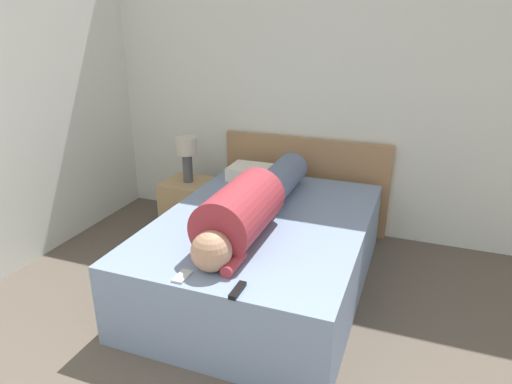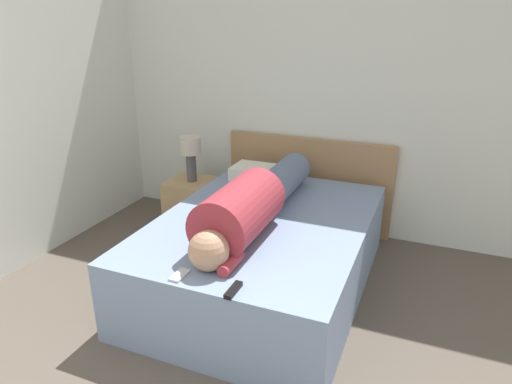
{
  "view_description": "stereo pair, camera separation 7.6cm",
  "coord_description": "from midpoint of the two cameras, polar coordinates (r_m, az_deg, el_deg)",
  "views": [
    {
      "loc": [
        0.9,
        0.11,
        1.84
      ],
      "look_at": [
        -0.08,
        2.67,
        0.78
      ],
      "focal_mm": 32.0,
      "sensor_mm": 36.0,
      "label": 1
    },
    {
      "loc": [
        0.97,
        0.14,
        1.84
      ],
      "look_at": [
        -0.08,
        2.67,
        0.78
      ],
      "focal_mm": 32.0,
      "sensor_mm": 36.0,
      "label": 2
    }
  ],
  "objects": [
    {
      "name": "headboard",
      "position": [
        4.16,
        7.0,
        1.05
      ],
      "size": [
        1.51,
        0.04,
        0.84
      ],
      "color": "#A37A51",
      "rests_on": "ground_plane"
    },
    {
      "name": "tv_remote",
      "position": [
        2.36,
        -1.91,
        -12.15
      ],
      "size": [
        0.04,
        0.15,
        0.02
      ],
      "color": "black",
      "rests_on": "bed"
    },
    {
      "name": "table_lamp",
      "position": [
        4.06,
        -7.65,
        5.06
      ],
      "size": [
        0.19,
        0.19,
        0.4
      ],
      "color": "#4C4C51",
      "rests_on": "nightstand"
    },
    {
      "name": "bed",
      "position": [
        3.28,
        1.64,
        -7.58
      ],
      "size": [
        1.39,
        1.93,
        0.53
      ],
      "color": "#7589A8",
      "rests_on": "ground_plane"
    },
    {
      "name": "wall_back",
      "position": [
        4.0,
        8.92,
        13.14
      ],
      "size": [
        5.04,
        0.06,
        2.6
      ],
      "color": "silver",
      "rests_on": "ground_plane"
    },
    {
      "name": "person_lying",
      "position": [
        3.0,
        0.3,
        -1.42
      ],
      "size": [
        0.37,
        1.67,
        0.37
      ],
      "color": "tan",
      "rests_on": "bed"
    },
    {
      "name": "nightstand",
      "position": [
        4.22,
        -7.32,
        -1.49
      ],
      "size": [
        0.43,
        0.4,
        0.45
      ],
      "color": "tan",
      "rests_on": "ground_plane"
    },
    {
      "name": "pillow_near_headboard",
      "position": [
        3.89,
        1.33,
        2.32
      ],
      "size": [
        0.51,
        0.29,
        0.11
      ],
      "color": "silver",
      "rests_on": "bed"
    },
    {
      "name": "cell_phone",
      "position": [
        2.52,
        -8.68,
        -10.24
      ],
      "size": [
        0.06,
        0.13,
        0.01
      ],
      "color": "#B2B7BC",
      "rests_on": "bed"
    }
  ]
}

